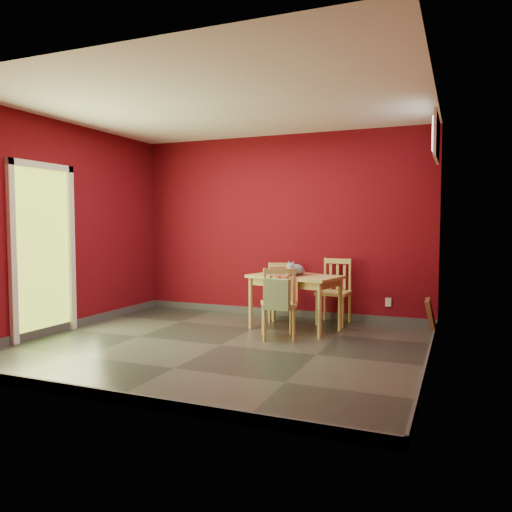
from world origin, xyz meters
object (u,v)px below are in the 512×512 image
at_px(dining_table, 295,282).
at_px(tote_bag, 277,294).
at_px(chair_far_left, 281,291).
at_px(cat, 295,268).
at_px(picture_frame, 431,317).
at_px(chair_near, 278,302).
at_px(chair_far_right, 335,290).

bearing_deg(dining_table, tote_bag, -87.57).
relative_size(chair_far_left, cat, 1.98).
bearing_deg(tote_bag, dining_table, 92.43).
height_order(chair_far_left, picture_frame, chair_far_left).
bearing_deg(tote_bag, chair_near, 105.24).
relative_size(dining_table, cat, 3.04).
bearing_deg(chair_far_left, chair_far_right, 6.17).
bearing_deg(cat, dining_table, 97.12).
distance_m(chair_far_right, cat, 0.84).
xyz_separation_m(dining_table, chair_near, (-0.02, -0.58, -0.18)).
relative_size(tote_bag, picture_frame, 0.95).
bearing_deg(chair_near, chair_far_right, 71.35).
distance_m(tote_bag, picture_frame, 2.01).
bearing_deg(dining_table, chair_far_left, 125.77).
relative_size(tote_bag, cat, 1.03).
distance_m(dining_table, chair_far_left, 0.69).
bearing_deg(picture_frame, tote_bag, -145.69).
bearing_deg(cat, chair_far_right, 49.51).
height_order(chair_far_right, picture_frame, chair_far_right).
height_order(chair_far_right, cat, cat).
distance_m(dining_table, chair_near, 0.61).
bearing_deg(chair_far_right, picture_frame, -12.08).
xyz_separation_m(chair_far_left, picture_frame, (2.05, -0.19, -0.20)).
bearing_deg(chair_far_left, cat, -55.44).
relative_size(chair_far_right, chair_near, 1.04).
relative_size(dining_table, tote_bag, 2.94).
bearing_deg(chair_far_left, dining_table, -54.23).
xyz_separation_m(chair_far_left, cat, (0.40, -0.58, 0.40)).
relative_size(chair_far_left, picture_frame, 1.83).
bearing_deg(picture_frame, chair_near, -151.55).
distance_m(dining_table, tote_bag, 0.78).
height_order(chair_near, picture_frame, chair_near).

